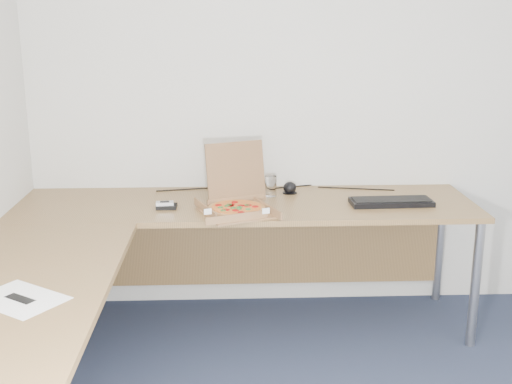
{
  "coord_description": "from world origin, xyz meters",
  "views": [
    {
      "loc": [
        -0.59,
        -2.03,
        1.71
      ],
      "look_at": [
        -0.45,
        1.28,
        0.82
      ],
      "focal_mm": 45.64,
      "sensor_mm": 36.0,
      "label": 1
    }
  ],
  "objects_px": {
    "desk": "(182,233)",
    "keyboard": "(391,202)",
    "drinking_glass": "(271,186)",
    "wallet": "(167,207)",
    "pizza_box": "(236,205)"
  },
  "relations": [
    {
      "from": "drinking_glass",
      "to": "pizza_box",
      "type": "bearing_deg",
      "value": -122.16
    },
    {
      "from": "desk",
      "to": "wallet",
      "type": "relative_size",
      "value": 23.51
    },
    {
      "from": "drinking_glass",
      "to": "keyboard",
      "type": "distance_m",
      "value": 0.68
    },
    {
      "from": "desk",
      "to": "drinking_glass",
      "type": "distance_m",
      "value": 0.73
    },
    {
      "from": "pizza_box",
      "to": "keyboard",
      "type": "height_order",
      "value": "pizza_box"
    },
    {
      "from": "desk",
      "to": "drinking_glass",
      "type": "height_order",
      "value": "drinking_glass"
    },
    {
      "from": "drinking_glass",
      "to": "desk",
      "type": "bearing_deg",
      "value": -130.29
    },
    {
      "from": "desk",
      "to": "wallet",
      "type": "height_order",
      "value": "wallet"
    },
    {
      "from": "wallet",
      "to": "keyboard",
      "type": "bearing_deg",
      "value": 1.73
    },
    {
      "from": "drinking_glass",
      "to": "wallet",
      "type": "height_order",
      "value": "drinking_glass"
    },
    {
      "from": "desk",
      "to": "keyboard",
      "type": "height_order",
      "value": "keyboard"
    },
    {
      "from": "pizza_box",
      "to": "wallet",
      "type": "bearing_deg",
      "value": 144.03
    },
    {
      "from": "drinking_glass",
      "to": "wallet",
      "type": "xyz_separation_m",
      "value": [
        -0.57,
        -0.22,
        -0.05
      ]
    },
    {
      "from": "desk",
      "to": "keyboard",
      "type": "distance_m",
      "value": 1.16
    },
    {
      "from": "drinking_glass",
      "to": "wallet",
      "type": "distance_m",
      "value": 0.61
    }
  ]
}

